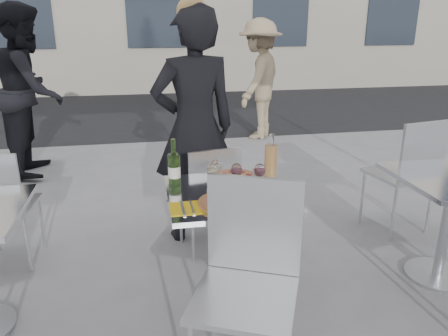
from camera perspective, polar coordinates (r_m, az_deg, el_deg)
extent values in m
plane|color=slate|center=(2.93, 0.57, -16.90)|extent=(80.00, 80.00, 0.00)
cube|color=black|center=(9.01, -7.66, 7.64)|extent=(24.00, 5.00, 0.00)
cylinder|color=#B7BABF|center=(2.93, 0.58, -16.70)|extent=(0.44, 0.44, 0.02)
cylinder|color=#B7BABF|center=(2.73, 0.60, -10.58)|extent=(0.07, 0.07, 0.72)
cube|color=silver|center=(2.58, 0.63, -3.48)|extent=(0.72, 0.72, 0.03)
cylinder|color=#B7BABF|center=(3.50, 26.07, -12.39)|extent=(0.44, 0.44, 0.02)
cylinder|color=#B7BABF|center=(3.34, 26.94, -7.08)|extent=(0.07, 0.07, 0.72)
cylinder|color=silver|center=(3.61, -0.50, -5.80)|extent=(0.02, 0.02, 0.42)
cylinder|color=silver|center=(3.52, -5.66, -6.58)|extent=(0.02, 0.02, 0.42)
cylinder|color=silver|center=(3.33, 1.54, -8.04)|extent=(0.02, 0.02, 0.42)
cylinder|color=silver|center=(3.23, -4.05, -8.98)|extent=(0.02, 0.02, 0.42)
cube|color=silver|center=(3.33, -2.21, -3.91)|extent=(0.45, 0.45, 0.02)
cube|color=silver|center=(3.07, -1.09, -1.37)|extent=(0.39, 0.09, 0.42)
cylinder|color=silver|center=(2.42, -1.32, -18.46)|extent=(0.03, 0.03, 0.49)
cylinder|color=silver|center=(2.37, 8.53, -19.62)|extent=(0.03, 0.03, 0.49)
cube|color=silver|center=(2.08, 2.68, -16.75)|extent=(0.61, 0.61, 0.03)
cube|color=silver|center=(2.14, 3.97, -7.45)|extent=(0.43, 0.21, 0.49)
cylinder|color=silver|center=(3.70, -22.70, -6.59)|extent=(0.02, 0.02, 0.43)
cylinder|color=silver|center=(3.41, -24.30, -9.04)|extent=(0.02, 0.02, 0.43)
cube|color=silver|center=(3.53, -26.61, -4.43)|extent=(0.44, 0.44, 0.02)
cylinder|color=silver|center=(4.27, 21.59, -2.81)|extent=(0.03, 0.03, 0.48)
cylinder|color=silver|center=(4.02, 17.60, -3.63)|extent=(0.03, 0.03, 0.48)
cylinder|color=silver|center=(4.02, 25.25, -4.60)|extent=(0.03, 0.03, 0.48)
cylinder|color=silver|center=(3.76, 21.24, -5.62)|extent=(0.03, 0.03, 0.48)
cube|color=silver|center=(3.93, 21.85, -0.77)|extent=(0.52, 0.52, 0.03)
cube|color=silver|center=(3.71, 24.64, 1.88)|extent=(0.44, 0.11, 0.48)
imported|color=black|center=(3.40, -3.88, 5.18)|extent=(0.73, 0.54, 1.83)
imported|color=black|center=(5.47, -23.97, 9.19)|extent=(0.74, 0.94, 1.90)
imported|color=#968261|center=(6.62, 4.61, 11.43)|extent=(1.16, 1.30, 1.75)
cylinder|color=tan|center=(2.40, 0.77, -4.58)|extent=(0.35, 0.35, 0.02)
cylinder|color=beige|center=(2.39, 0.77, -4.36)|extent=(0.31, 0.31, 0.00)
cylinder|color=white|center=(2.75, 1.55, -1.54)|extent=(0.33, 0.33, 0.01)
cylinder|color=tan|center=(2.74, 1.56, -1.25)|extent=(0.29, 0.29, 0.02)
cylinder|color=beige|center=(2.74, 1.56, -1.05)|extent=(0.25, 0.25, 0.00)
cylinder|color=white|center=(2.58, 0.19, -2.95)|extent=(0.22, 0.22, 0.01)
ellipsoid|color=#195B16|center=(2.56, 0.19, -2.14)|extent=(0.15, 0.15, 0.08)
sphere|color=#B21914|center=(2.59, 0.98, -1.72)|extent=(0.03, 0.03, 0.03)
cylinder|color=#365921|center=(2.65, -6.52, -0.28)|extent=(0.07, 0.07, 0.20)
cone|color=#365921|center=(2.62, -6.60, 1.79)|extent=(0.07, 0.07, 0.03)
cylinder|color=#365921|center=(2.61, -6.63, 2.73)|extent=(0.03, 0.03, 0.10)
cylinder|color=silver|center=(2.66, -6.51, -0.48)|extent=(0.07, 0.08, 0.07)
cylinder|color=#DFA85F|center=(2.78, 6.14, 0.84)|extent=(0.08, 0.08, 0.22)
cylinder|color=white|center=(2.74, 6.24, 3.63)|extent=(0.03, 0.03, 0.08)
cylinder|color=white|center=(2.69, 4.41, -1.17)|extent=(0.06, 0.06, 0.09)
cylinder|color=silver|center=(2.67, 4.44, -0.10)|extent=(0.06, 0.06, 0.02)
cylinder|color=white|center=(2.62, -1.53, -2.70)|extent=(0.06, 0.06, 0.00)
cylinder|color=white|center=(2.60, -1.54, -1.82)|extent=(0.01, 0.01, 0.09)
ellipsoid|color=white|center=(2.58, -1.56, -0.37)|extent=(0.07, 0.07, 0.08)
ellipsoid|color=beige|center=(2.58, -1.55, -0.58)|extent=(0.05, 0.05, 0.05)
cylinder|color=white|center=(2.69, -1.04, -2.07)|extent=(0.06, 0.06, 0.00)
cylinder|color=white|center=(2.68, -1.05, -1.21)|extent=(0.01, 0.01, 0.09)
ellipsoid|color=white|center=(2.65, -1.06, 0.21)|extent=(0.07, 0.07, 0.08)
ellipsoid|color=beige|center=(2.66, -1.06, 0.00)|extent=(0.05, 0.05, 0.05)
cylinder|color=white|center=(2.63, 1.63, -2.61)|extent=(0.06, 0.06, 0.00)
cylinder|color=white|center=(2.61, 1.64, -1.73)|extent=(0.01, 0.01, 0.09)
ellipsoid|color=white|center=(2.59, 1.65, -0.28)|extent=(0.07, 0.07, 0.08)
ellipsoid|color=#460A17|center=(2.59, 1.65, -0.49)|extent=(0.05, 0.05, 0.05)
cylinder|color=white|center=(2.63, 4.64, -2.64)|extent=(0.06, 0.06, 0.00)
cylinder|color=white|center=(2.62, 4.66, -1.76)|extent=(0.01, 0.01, 0.09)
ellipsoid|color=white|center=(2.59, 4.70, -0.31)|extent=(0.07, 0.07, 0.08)
ellipsoid|color=#460A17|center=(2.60, 4.70, -0.52)|extent=(0.05, 0.05, 0.05)
cube|color=gold|center=(2.36, -4.93, -5.22)|extent=(0.18, 0.18, 0.00)
cube|color=#B7BABF|center=(2.36, -5.42, -5.16)|extent=(0.02, 0.20, 0.00)
cube|color=#B7BABF|center=(2.36, -4.21, -5.08)|extent=(0.01, 0.18, 0.00)
cube|color=gold|center=(2.44, 7.12, -4.48)|extent=(0.23, 0.23, 0.00)
cube|color=#B7BABF|center=(2.43, 6.68, -4.43)|extent=(0.08, 0.19, 0.00)
cube|color=#B7BABF|center=(2.45, 7.80, -4.33)|extent=(0.07, 0.17, 0.00)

